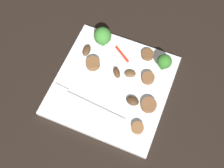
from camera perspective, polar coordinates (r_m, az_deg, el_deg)
name	(u,v)px	position (r m, az deg, el deg)	size (l,w,h in m)	color
ground_plane	(112,86)	(0.64, 0.00, -0.47)	(1.40, 1.40, 0.00)	black
plate	(112,85)	(0.63, 0.00, -0.24)	(0.25, 0.25, 0.01)	white
fork	(83,100)	(0.61, -6.12, -3.38)	(0.18, 0.03, 0.00)	silver
broccoli_floret_0	(103,36)	(0.65, -1.97, 9.93)	(0.04, 0.04, 0.06)	#408630
broccoli_floret_1	(164,62)	(0.63, 10.81, 4.59)	(0.03, 0.03, 0.05)	#347525
sausage_slice_0	(149,105)	(0.60, 7.61, -4.35)	(0.03, 0.03, 0.01)	brown
sausage_slice_1	(148,78)	(0.63, 7.48, 1.24)	(0.03, 0.03, 0.01)	brown
sausage_slice_2	(138,128)	(0.59, 5.32, -9.06)	(0.03, 0.03, 0.01)	brown
sausage_slice_3	(148,55)	(0.66, 7.39, 6.07)	(0.03, 0.03, 0.01)	brown
sausage_slice_4	(93,64)	(0.64, -4.00, 4.26)	(0.03, 0.03, 0.01)	brown
mushroom_0	(115,72)	(0.63, 0.58, 2.52)	(0.03, 0.01, 0.01)	#4C331E
mushroom_1	(133,101)	(0.60, 4.29, -3.51)	(0.03, 0.02, 0.01)	#422B19
mushroom_2	(130,73)	(0.63, 3.79, 2.19)	(0.03, 0.02, 0.01)	brown
mushroom_3	(87,50)	(0.66, -5.31, 6.98)	(0.03, 0.02, 0.01)	#4C331E
pepper_strip_0	(122,54)	(0.66, 2.10, 6.20)	(0.05, 0.00, 0.00)	red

